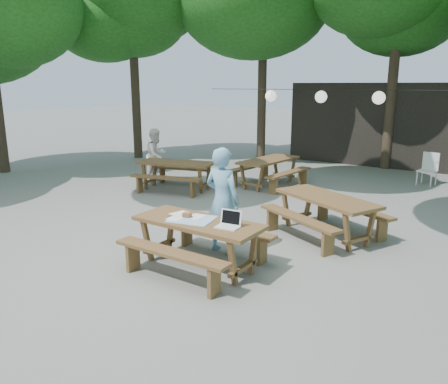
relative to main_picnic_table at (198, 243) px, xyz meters
name	(u,v)px	position (x,y,z in m)	size (l,w,h in m)	color
ground	(201,239)	(-0.74, 1.03, -0.39)	(80.00, 80.00, 0.00)	slate
pavilion	(385,122)	(-0.24, 11.53, 1.01)	(6.00, 3.00, 2.80)	black
main_picnic_table	(198,243)	(0.00, 0.00, 0.00)	(2.00, 1.58, 0.75)	#56341E
picnic_table_nw	(176,175)	(-3.59, 3.77, 0.00)	(2.24, 2.02, 0.75)	#56341E
picnic_table_ne	(326,216)	(1.08, 2.45, 0.00)	(2.39, 2.24, 0.75)	#56341E
picnic_table_far_w	(269,172)	(-1.76, 5.54, 0.00)	(1.76, 2.07, 0.75)	#56341E
woman	(223,201)	(-0.06, 0.75, 0.50)	(0.65, 0.42, 1.77)	#6DA4C6
second_person	(156,155)	(-4.76, 4.28, 0.37)	(0.74, 0.58, 1.52)	white
plastic_chair	(427,176)	(1.87, 8.09, -0.13)	(0.51, 0.51, 0.90)	white
laptop	(229,223)	(0.55, 0.02, 0.42)	(0.36, 0.30, 0.24)	white
tabletop_clutter	(190,218)	(-0.15, 0.01, 0.37)	(0.84, 0.68, 0.08)	#3B8ECA
paper_lanterns	(322,97)	(-0.93, 7.03, 2.02)	(9.00, 0.34, 0.38)	black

